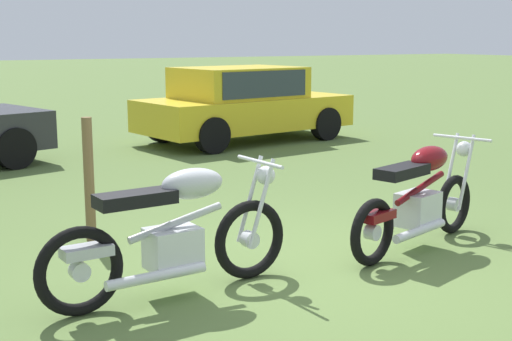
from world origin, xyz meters
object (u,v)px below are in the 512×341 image
motorcycle_silver (173,234)px  motorcycle_maroon (419,198)px  fence_post_wooden (89,180)px  car_yellow (242,100)px

motorcycle_silver → motorcycle_maroon: (2.53, 0.04, -0.01)m
motorcycle_silver → fence_post_wooden: bearing=89.8°
motorcycle_silver → car_yellow: bearing=53.8°
motorcycle_silver → car_yellow: car_yellow is taller
motorcycle_maroon → fence_post_wooden: (-2.66, 1.77, 0.13)m
motorcycle_maroon → car_yellow: (1.87, 7.02, 0.31)m
motorcycle_silver → motorcycle_maroon: size_ratio=1.07×
motorcycle_maroon → motorcycle_silver: bearing=163.8°
motorcycle_silver → fence_post_wooden: (-0.13, 1.81, 0.12)m
fence_post_wooden → motorcycle_maroon: bearing=-33.6°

